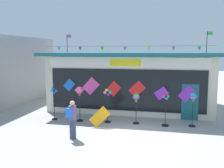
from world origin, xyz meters
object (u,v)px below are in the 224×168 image
object	(u,v)px
wind_spinner_center_left	(107,100)
wind_spinner_left	(80,93)
wind_spinner_far_right	(193,100)
display_kite_on_ground	(100,117)
wind_spinner_far_left	(54,98)
kite_shop_building	(132,79)
wind_spinner_right	(166,107)
person_mid_plaza	(72,119)
wind_spinner_center_right	(136,101)

from	to	relation	value
wind_spinner_center_left	wind_spinner_left	bearing A→B (deg)	-177.42
wind_spinner_far_right	display_kite_on_ground	world-z (taller)	wind_spinner_far_right
wind_spinner_far_left	wind_spinner_left	bearing A→B (deg)	1.69
kite_shop_building	wind_spinner_left	size ratio (longest dim) A/B	5.45
wind_spinner_right	person_mid_plaza	xyz separation A→B (m)	(-3.93, -2.76, -0.12)
wind_spinner_right	wind_spinner_left	bearing A→B (deg)	-179.34
wind_spinner_center_left	wind_spinner_center_right	distance (m)	1.52
display_kite_on_ground	wind_spinner_center_left	bearing A→B (deg)	77.98
kite_shop_building	wind_spinner_left	world-z (taller)	kite_shop_building
wind_spinner_left	wind_spinner_center_right	bearing A→B (deg)	3.16
wind_spinner_left	wind_spinner_center_right	xyz separation A→B (m)	(3.05, 0.17, -0.31)
wind_spinner_far_right	wind_spinner_center_left	bearing A→B (deg)	-177.37
wind_spinner_left	wind_spinner_center_left	bearing A→B (deg)	2.58
wind_spinner_right	display_kite_on_ground	world-z (taller)	wind_spinner_right
wind_spinner_right	wind_spinner_far_right	bearing A→B (deg)	9.22
wind_spinner_center_right	wind_spinner_far_right	bearing A→B (deg)	2.03
wind_spinner_left	person_mid_plaza	distance (m)	2.85
person_mid_plaza	wind_spinner_center_right	bearing A→B (deg)	-96.79
wind_spinner_center_left	wind_spinner_right	distance (m)	3.03
wind_spinner_center_left	wind_spinner_center_right	world-z (taller)	wind_spinner_center_left
wind_spinner_center_left	wind_spinner_far_right	world-z (taller)	wind_spinner_center_left
kite_shop_building	wind_spinner_center_right	size ratio (longest dim) A/B	6.52
wind_spinner_right	wind_spinner_far_right	xyz separation A→B (m)	(1.34, 0.22, 0.35)
wind_spinner_center_right	display_kite_on_ground	xyz separation A→B (m)	(-1.71, -0.98, -0.70)
wind_spinner_far_right	display_kite_on_ground	bearing A→B (deg)	-166.63
wind_spinner_far_left	wind_spinner_center_right	size ratio (longest dim) A/B	1.14
wind_spinner_left	person_mid_plaza	bearing A→B (deg)	-77.11
wind_spinner_center_right	wind_spinner_right	distance (m)	1.52
wind_spinner_far_left	wind_spinner_center_right	distance (m)	4.54
wind_spinner_center_right	wind_spinner_right	xyz separation A→B (m)	(1.50, -0.12, -0.22)
wind_spinner_far_left	person_mid_plaza	world-z (taller)	wind_spinner_far_left
kite_shop_building	wind_spinner_center_left	bearing A→B (deg)	-99.15
wind_spinner_left	kite_shop_building	bearing A→B (deg)	63.53
wind_spinner_center_left	person_mid_plaza	world-z (taller)	wind_spinner_center_left
wind_spinner_far_left	wind_spinner_center_right	bearing A→B (deg)	2.68
kite_shop_building	person_mid_plaza	bearing A→B (deg)	-102.71
wind_spinner_left	wind_spinner_far_left	bearing A→B (deg)	-178.31
wind_spinner_far_left	person_mid_plaza	bearing A→B (deg)	-51.63
person_mid_plaza	wind_spinner_far_left	bearing A→B (deg)	-18.18
wind_spinner_center_left	person_mid_plaza	distance (m)	2.93
wind_spinner_left	wind_spinner_far_right	xyz separation A→B (m)	(5.89, 0.27, -0.19)
wind_spinner_far_left	wind_spinner_far_right	size ratio (longest dim) A/B	1.05
kite_shop_building	wind_spinner_center_left	world-z (taller)	kite_shop_building
kite_shop_building	wind_spinner_center_left	xyz separation A→B (m)	(-0.71, -4.44, -0.67)
kite_shop_building	wind_spinner_far_left	bearing A→B (deg)	-129.34
wind_spinner_right	person_mid_plaza	world-z (taller)	wind_spinner_right
wind_spinner_center_right	person_mid_plaza	size ratio (longest dim) A/B	0.95
wind_spinner_left	display_kite_on_ground	size ratio (longest dim) A/B	1.93
wind_spinner_far_left	person_mid_plaza	size ratio (longest dim) A/B	1.08
person_mid_plaza	wind_spinner_far_right	bearing A→B (deg)	-117.12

